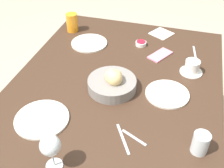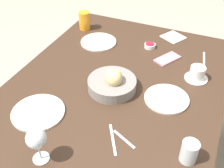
{
  "view_description": "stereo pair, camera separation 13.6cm",
  "coord_description": "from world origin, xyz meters",
  "px_view_note": "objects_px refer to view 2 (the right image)",
  "views": [
    {
      "loc": [
        1.07,
        0.29,
        1.64
      ],
      "look_at": [
        0.06,
        -0.01,
        0.78
      ],
      "focal_mm": 45.0,
      "sensor_mm": 36.0,
      "label": 1
    },
    {
      "loc": [
        1.03,
        0.42,
        1.64
      ],
      "look_at": [
        0.06,
        -0.01,
        0.78
      ],
      "focal_mm": 45.0,
      "sensor_mm": 36.0,
      "label": 2
    }
  ],
  "objects_px": {
    "plate_far_center": "(167,99)",
    "knife_silver": "(113,139)",
    "spoon_coffee": "(124,139)",
    "plate_near_right": "(38,112)",
    "water_tumbler": "(189,152)",
    "fork_silver": "(204,60)",
    "wine_glass": "(36,140)",
    "jam_bowl_berry": "(150,46)",
    "coffee_cup": "(197,74)",
    "napkin": "(173,37)",
    "juice_glass": "(84,21)",
    "plate_near_left": "(99,42)",
    "bread_basket": "(112,82)",
    "cell_phone": "(167,59)"
  },
  "relations": [
    {
      "from": "water_tumbler",
      "to": "coffee_cup",
      "type": "height_order",
      "value": "water_tumbler"
    },
    {
      "from": "plate_far_center",
      "to": "coffee_cup",
      "type": "distance_m",
      "value": 0.24
    },
    {
      "from": "wine_glass",
      "to": "spoon_coffee",
      "type": "xyz_separation_m",
      "value": [
        -0.21,
        0.25,
        -0.11
      ]
    },
    {
      "from": "plate_near_right",
      "to": "plate_far_center",
      "type": "xyz_separation_m",
      "value": [
        -0.32,
        0.5,
        0.0
      ]
    },
    {
      "from": "plate_near_right",
      "to": "juice_glass",
      "type": "height_order",
      "value": "juice_glass"
    },
    {
      "from": "bread_basket",
      "to": "spoon_coffee",
      "type": "bearing_deg",
      "value": 32.03
    },
    {
      "from": "spoon_coffee",
      "to": "plate_near_right",
      "type": "bearing_deg",
      "value": -88.07
    },
    {
      "from": "water_tumbler",
      "to": "plate_far_center",
      "type": "bearing_deg",
      "value": -151.72
    },
    {
      "from": "wine_glass",
      "to": "coffee_cup",
      "type": "xyz_separation_m",
      "value": [
        -0.73,
        0.44,
        -0.08
      ]
    },
    {
      "from": "plate_far_center",
      "to": "knife_silver",
      "type": "relative_size",
      "value": 1.45
    },
    {
      "from": "water_tumbler",
      "to": "wine_glass",
      "type": "xyz_separation_m",
      "value": [
        0.22,
        -0.51,
        0.07
      ]
    },
    {
      "from": "water_tumbler",
      "to": "fork_silver",
      "type": "relative_size",
      "value": 0.56
    },
    {
      "from": "wine_glass",
      "to": "jam_bowl_berry",
      "type": "xyz_separation_m",
      "value": [
        -0.93,
        0.13,
        -0.1
      ]
    },
    {
      "from": "plate_far_center",
      "to": "plate_near_right",
      "type": "bearing_deg",
      "value": -57.56
    },
    {
      "from": "coffee_cup",
      "to": "bread_basket",
      "type": "bearing_deg",
      "value": -55.56
    },
    {
      "from": "fork_silver",
      "to": "spoon_coffee",
      "type": "xyz_separation_m",
      "value": [
        0.71,
        -0.2,
        0.0
      ]
    },
    {
      "from": "knife_silver",
      "to": "plate_near_right",
      "type": "bearing_deg",
      "value": -90.81
    },
    {
      "from": "wine_glass",
      "to": "knife_silver",
      "type": "xyz_separation_m",
      "value": [
        -0.19,
        0.21,
        -0.11
      ]
    },
    {
      "from": "plate_near_right",
      "to": "knife_silver",
      "type": "xyz_separation_m",
      "value": [
        0.01,
        0.37,
        -0.0
      ]
    },
    {
      "from": "coffee_cup",
      "to": "fork_silver",
      "type": "xyz_separation_m",
      "value": [
        -0.19,
        0.01,
        -0.03
      ]
    },
    {
      "from": "plate_near_left",
      "to": "juice_glass",
      "type": "xyz_separation_m",
      "value": [
        -0.13,
        -0.16,
        0.05
      ]
    },
    {
      "from": "jam_bowl_berry",
      "to": "napkin",
      "type": "relative_size",
      "value": 0.39
    },
    {
      "from": "knife_silver",
      "to": "water_tumbler",
      "type": "bearing_deg",
      "value": 94.97
    },
    {
      "from": "jam_bowl_berry",
      "to": "spoon_coffee",
      "type": "bearing_deg",
      "value": 9.52
    },
    {
      "from": "knife_silver",
      "to": "cell_phone",
      "type": "relative_size",
      "value": 0.87
    },
    {
      "from": "fork_silver",
      "to": "coffee_cup",
      "type": "bearing_deg",
      "value": -2.75
    },
    {
      "from": "juice_glass",
      "to": "napkin",
      "type": "xyz_separation_m",
      "value": [
        -0.12,
        0.57,
        -0.06
      ]
    },
    {
      "from": "plate_near_right",
      "to": "bread_basket",
      "type": "bearing_deg",
      "value": 140.49
    },
    {
      "from": "coffee_cup",
      "to": "fork_silver",
      "type": "relative_size",
      "value": 0.73
    },
    {
      "from": "napkin",
      "to": "plate_far_center",
      "type": "bearing_deg",
      "value": 11.07
    },
    {
      "from": "plate_near_left",
      "to": "spoon_coffee",
      "type": "bearing_deg",
      "value": 33.46
    },
    {
      "from": "fork_silver",
      "to": "juice_glass",
      "type": "bearing_deg",
      "value": -94.3
    },
    {
      "from": "plate_near_right",
      "to": "fork_silver",
      "type": "bearing_deg",
      "value": 140.13
    },
    {
      "from": "fork_silver",
      "to": "napkin",
      "type": "xyz_separation_m",
      "value": [
        -0.18,
        -0.22,
        0.0
      ]
    },
    {
      "from": "coffee_cup",
      "to": "spoon_coffee",
      "type": "bearing_deg",
      "value": -20.17
    },
    {
      "from": "cell_phone",
      "to": "coffee_cup",
      "type": "bearing_deg",
      "value": 57.54
    },
    {
      "from": "plate_near_right",
      "to": "wine_glass",
      "type": "height_order",
      "value": "wine_glass"
    },
    {
      "from": "wine_glass",
      "to": "napkin",
      "type": "height_order",
      "value": "wine_glass"
    },
    {
      "from": "bread_basket",
      "to": "water_tumbler",
      "type": "bearing_deg",
      "value": 57.97
    },
    {
      "from": "plate_near_right",
      "to": "knife_silver",
      "type": "relative_size",
      "value": 1.64
    },
    {
      "from": "fork_silver",
      "to": "cell_phone",
      "type": "relative_size",
      "value": 0.97
    },
    {
      "from": "bread_basket",
      "to": "plate_near_right",
      "type": "bearing_deg",
      "value": -39.51
    },
    {
      "from": "water_tumbler",
      "to": "napkin",
      "type": "bearing_deg",
      "value": -162.75
    },
    {
      "from": "plate_near_left",
      "to": "wine_glass",
      "type": "bearing_deg",
      "value": 11.48
    },
    {
      "from": "plate_near_left",
      "to": "spoon_coffee",
      "type": "relative_size",
      "value": 1.9
    },
    {
      "from": "fork_silver",
      "to": "plate_near_right",
      "type": "bearing_deg",
      "value": -39.87
    },
    {
      "from": "wine_glass",
      "to": "cell_phone",
      "type": "bearing_deg",
      "value": 162.86
    },
    {
      "from": "plate_near_left",
      "to": "jam_bowl_berry",
      "type": "distance_m",
      "value": 0.32
    },
    {
      "from": "plate_near_left",
      "to": "fork_silver",
      "type": "bearing_deg",
      "value": 96.14
    },
    {
      "from": "water_tumbler",
      "to": "napkin",
      "type": "height_order",
      "value": "water_tumbler"
    }
  ]
}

